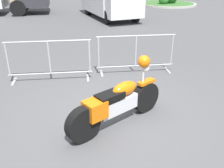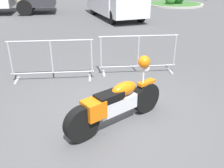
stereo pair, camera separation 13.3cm
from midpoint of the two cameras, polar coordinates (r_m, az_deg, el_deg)
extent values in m
plane|color=#4C4C4F|center=(5.09, -1.24, -6.81)|extent=(120.00, 120.00, 0.00)
cylinder|color=black|center=(5.09, 6.85, -2.96)|extent=(0.64, 0.44, 0.63)
cylinder|color=black|center=(4.24, -7.52, -9.16)|extent=(0.64, 0.44, 0.63)
cube|color=silver|center=(4.57, 0.37, -4.77)|extent=(0.84, 0.58, 0.27)
ellipsoid|color=orange|center=(4.55, 2.06, -1.05)|extent=(0.60, 0.47, 0.25)
cube|color=black|center=(4.36, -1.38, -2.82)|extent=(0.58, 0.47, 0.12)
cube|color=orange|center=(4.25, -4.86, -5.80)|extent=(0.46, 0.44, 0.31)
cube|color=orange|center=(4.94, 7.05, 0.46)|extent=(0.41, 0.30, 0.06)
cylinder|color=silver|center=(4.82, 6.33, 1.58)|extent=(0.05, 0.05, 0.44)
sphere|color=silver|center=(4.79, 6.83, 3.61)|extent=(0.16, 0.16, 0.16)
sphere|color=orange|center=(4.71, 6.51, 5.14)|extent=(0.23, 0.23, 0.23)
cylinder|color=#9EA0A5|center=(6.44, -15.16, 9.39)|extent=(2.13, 0.29, 0.04)
cylinder|color=#9EA0A5|center=(6.70, -14.36, 2.38)|extent=(2.13, 0.29, 0.04)
cylinder|color=#9EA0A5|center=(6.77, -23.35, 5.18)|extent=(0.05, 0.05, 0.85)
cylinder|color=#9EA0A5|center=(6.56, -14.75, 5.81)|extent=(0.05, 0.05, 0.85)
cylinder|color=#9EA0A5|center=(6.50, -5.76, 6.34)|extent=(0.05, 0.05, 0.85)
cube|color=#9EA0A5|center=(6.96, -21.97, 0.50)|extent=(0.11, 0.44, 0.03)
cube|color=#9EA0A5|center=(6.71, -6.13, 1.37)|extent=(0.11, 0.44, 0.03)
cylinder|color=#9EA0A5|center=(6.78, 5.04, 10.90)|extent=(2.13, 0.29, 0.04)
cylinder|color=#9EA0A5|center=(7.03, 4.79, 4.16)|extent=(2.13, 0.29, 0.04)
cylinder|color=#9EA0A5|center=(6.76, -3.66, 7.16)|extent=(0.05, 0.05, 0.85)
cylinder|color=#9EA0A5|center=(6.89, 4.91, 7.47)|extent=(0.05, 0.05, 0.85)
cylinder|color=#9EA0A5|center=(7.17, 13.00, 7.61)|extent=(0.05, 0.05, 0.85)
cube|color=#9EA0A5|center=(6.97, -2.95, 2.41)|extent=(0.11, 0.44, 0.03)
cube|color=#9EA0A5|center=(7.34, 12.04, 3.06)|extent=(0.11, 0.44, 0.03)
cylinder|color=black|center=(18.92, -19.97, 16.76)|extent=(0.98, 0.34, 0.96)
cylinder|color=black|center=(17.02, -20.89, 15.88)|extent=(0.98, 0.34, 0.96)
cube|color=silver|center=(13.41, 2.64, 16.94)|extent=(2.01, 1.18, 1.00)
cylinder|color=black|center=(14.21, 5.09, 15.35)|extent=(0.35, 0.75, 0.72)
cylinder|color=black|center=(13.53, -1.48, 14.96)|extent=(0.35, 0.75, 0.72)
cylinder|color=black|center=(17.17, -0.16, 17.07)|extent=(0.35, 0.75, 0.72)
cylinder|color=black|center=(16.61, -5.77, 16.69)|extent=(0.35, 0.75, 0.72)
cylinder|color=black|center=(23.20, -22.02, 17.24)|extent=(0.22, 0.60, 0.59)
cylinder|color=black|center=(23.12, -18.55, 17.71)|extent=(0.22, 0.60, 0.59)
cylinder|color=#ADA89E|center=(21.86, 12.46, 17.43)|extent=(4.49, 4.49, 0.14)
cylinder|color=#38662D|center=(21.85, 12.48, 17.63)|extent=(4.13, 4.13, 0.02)
sphere|color=#33702D|center=(21.12, 11.56, 18.37)|extent=(0.78, 0.78, 0.78)
camera|label=1|loc=(0.07, -90.79, -0.37)|focal=40.00mm
camera|label=2|loc=(0.07, 89.21, 0.37)|focal=40.00mm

